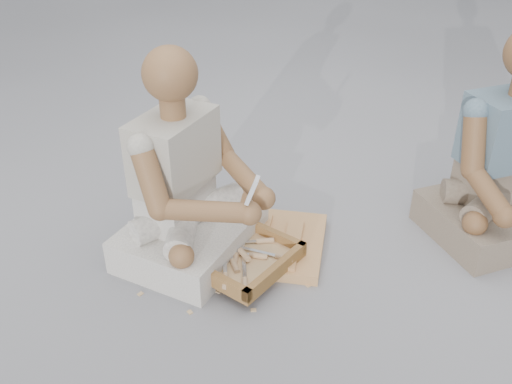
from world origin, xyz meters
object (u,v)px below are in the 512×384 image
at_px(tool_tray, 231,252).
at_px(craftsman, 187,190).
at_px(carved_panel, 244,239).
at_px(companion, 507,171).

distance_m(tool_tray, craftsman, 0.29).
distance_m(carved_panel, companion, 1.08).
bearing_deg(carved_panel, craftsman, -147.03).
xyz_separation_m(tool_tray, companion, (0.94, 0.60, 0.22)).
height_order(carved_panel, companion, companion).
bearing_deg(carved_panel, tool_tray, -89.11).
distance_m(craftsman, companion, 1.26).
bearing_deg(companion, tool_tray, -8.34).
height_order(tool_tray, craftsman, craftsman).
height_order(carved_panel, craftsman, craftsman).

